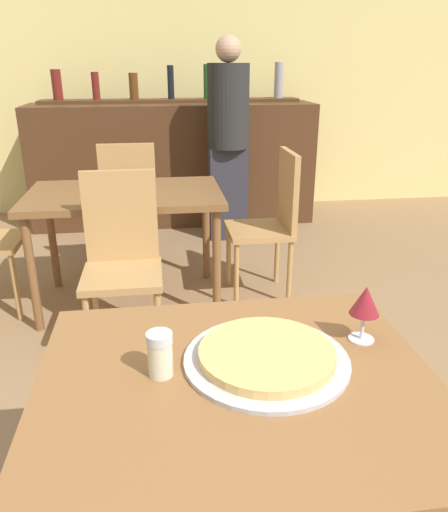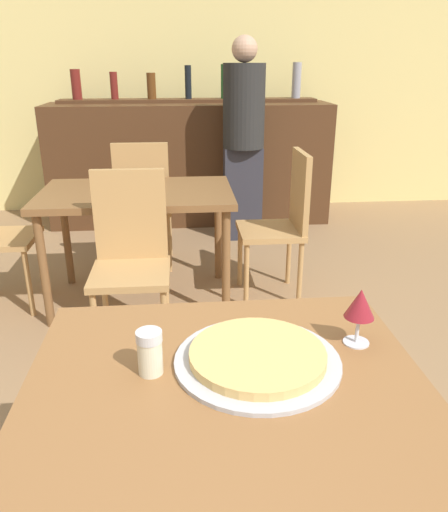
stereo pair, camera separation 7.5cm
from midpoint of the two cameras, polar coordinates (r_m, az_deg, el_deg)
wall_back at (r=5.24m, az=-6.75°, el=20.60°), size 8.00×0.05×2.80m
dining_table_near at (r=1.28m, az=-0.21°, el=-17.14°), size 0.96×0.82×0.75m
dining_table_far at (r=3.11m, az=-11.89°, el=5.73°), size 1.16×0.73×0.73m
bar_counter at (r=4.82m, az=-6.15°, el=10.41°), size 2.60×0.56×1.10m
bar_back_shelf at (r=4.89m, az=-6.23°, el=17.96°), size 2.39×0.24×0.35m
chair_far_side_front at (r=2.63m, az=-12.39°, el=0.37°), size 0.40×0.40×0.95m
chair_far_side_back at (r=3.65m, az=-11.28°, el=6.34°), size 0.40×0.40×0.95m
chair_far_side_right at (r=3.20m, az=4.86°, el=4.57°), size 0.40×0.40×0.95m
pizza_tray at (r=1.28m, az=3.19°, el=-11.40°), size 0.42×0.42×0.04m
cheese_shaker at (r=1.23m, az=-9.09°, el=-11.01°), size 0.06×0.06×0.11m
person_standing at (r=4.23m, az=-0.05°, el=13.69°), size 0.34×0.34×1.65m
wine_glass at (r=1.37m, az=14.34°, el=-5.15°), size 0.08×0.08×0.16m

